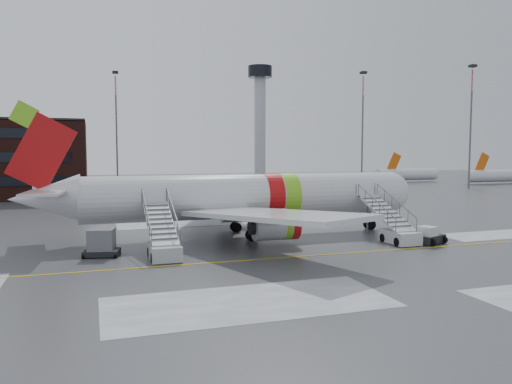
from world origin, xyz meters
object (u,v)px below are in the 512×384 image
object	(u,v)px
airstair_aft	(163,242)
uld_container	(102,243)
airstair_fwd	(395,229)
pushback_tug	(429,236)
airliner	(238,197)

from	to	relation	value
airstair_aft	uld_container	xyz separation A→B (m)	(-4.05, 1.64, -0.15)
airstair_fwd	pushback_tug	distance (m)	2.69
airliner	uld_container	world-z (taller)	airliner
airstair_fwd	airstair_aft	size ratio (longest dim) A/B	1.00
pushback_tug	airstair_fwd	bearing A→B (deg)	140.26
pushback_tug	uld_container	size ratio (longest dim) A/B	1.06
airstair_fwd	uld_container	bearing A→B (deg)	175.89
uld_container	airstair_aft	bearing A→B (deg)	-21.97
airstair_aft	pushback_tug	bearing A→B (deg)	-4.69
airstair_aft	airliner	bearing A→B (deg)	41.56
airstair_fwd	pushback_tug	world-z (taller)	airstair_fwd
airliner	airstair_aft	bearing A→B (deg)	-138.44
airliner	uld_container	distance (m)	12.68
airstair_aft	airstair_fwd	bearing A→B (deg)	0.00
airliner	airstair_aft	distance (m)	10.13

